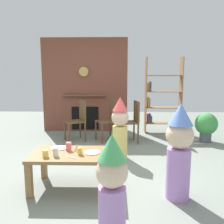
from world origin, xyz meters
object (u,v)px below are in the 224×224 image
Objects in this scene: bookshelf at (161,99)px; paper_cup_near_left at (56,152)px; paper_plate_rear at (92,152)px; birthday_cake_slice at (77,148)px; dining_chair_middle at (110,118)px; paper_cup_center at (80,151)px; dining_chair_left at (79,118)px; child_in_pink at (179,149)px; child_by_the_chairs at (120,126)px; paper_plate_front at (59,148)px; dining_chair_right at (132,119)px; potted_plant_tall at (206,125)px; child_with_cone_hat at (112,188)px; coffee_table at (72,159)px; paper_cup_near_right at (69,146)px; paper_cup_far_left at (45,154)px.

bookshelf is 18.17× the size of paper_cup_near_left.
paper_plate_rear is 0.22m from birthday_cake_slice.
dining_chair_middle is (0.58, 2.31, 0.01)m from paper_cup_near_left.
paper_cup_center is 0.10× the size of dining_chair_left.
paper_plate_rear is 1.04m from child_in_pink.
child_by_the_chairs is 1.18× the size of dining_chair_middle.
child_by_the_chairs reaches higher than paper_cup_center.
dining_chair_right reaches higher than paper_plate_front.
child_in_pink is (1.01, -0.24, 0.13)m from paper_plate_rear.
potted_plant_tall is at bearing 42.19° from paper_cup_center.
potted_plant_tall is (2.79, -0.04, -0.14)m from dining_chair_left.
dining_chair_left is (-0.81, 3.12, 0.01)m from child_with_cone_hat.
bookshelf is 2.14m from dining_chair_left.
child_in_pink is (1.43, -0.11, 0.08)m from paper_cup_near_left.
potted_plant_tall is (1.99, 3.08, -0.13)m from child_with_cone_hat.
paper_cup_near_right reaches higher than coffee_table.
child_by_the_chairs is 2.18m from potted_plant_tall.
bookshelf is 9.64× the size of paper_plate_rear.
paper_plate_front and paper_plate_rear have the same top height.
dining_chair_left is (-0.28, 2.15, 0.14)m from coffee_table.
coffee_table is at bearing 52.26° from dining_chair_middle.
paper_cup_near_left is 0.12× the size of dining_chair_right.
paper_plate_rear is (0.14, 0.06, -0.04)m from paper_cup_center.
paper_cup_near_left is at bearing -166.61° from paper_cup_center.
paper_cup_center is 0.10× the size of dining_chair_middle.
dining_chair_left reaches higher than paper_cup_near_right.
paper_cup_near_right is 0.33m from paper_cup_far_left.
paper_cup_near_left is at bearing -3.18° from child_by_the_chairs.
dining_chair_left is at bearing -14.86° from dining_chair_right.
child_with_cone_hat is 1.04× the size of dining_chair_right.
paper_cup_near_right is 0.12× the size of child_with_cone_hat.
birthday_cake_slice is at bearing 53.72° from coffee_table.
paper_plate_front is 0.23× the size of child_with_cone_hat.
paper_cup_near_left is 2.41m from dining_chair_right.
child_in_pink is 1.22× the size of dining_chair_left.
paper_cup_near_left is 0.96× the size of paper_cup_near_right.
paper_cup_center is at bearing 55.38° from dining_chair_middle.
child_with_cone_hat is at bearing -61.78° from coffee_table.
bookshelf is 2.11× the size of dining_chair_left.
child_in_pink is 1.04× the size of child_by_the_chairs.
coffee_table is at bearing -56.74° from paper_cup_near_right.
paper_cup_center is 1.16m from child_in_pink.
paper_plate_rear is at bearing -136.91° from potted_plant_tall.
dining_chair_middle reaches higher than paper_cup_center.
birthday_cake_slice is 1.14m from child_with_cone_hat.
dining_chair_middle and dining_chair_right have the same top height.
child_by_the_chairs is (0.62, 1.04, 0.19)m from coffee_table.
bookshelf is 1.79× the size of child_by_the_chairs.
paper_plate_front is at bearing -124.02° from bookshelf.
dining_chair_middle reaches higher than paper_plate_front.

